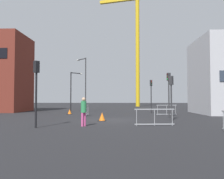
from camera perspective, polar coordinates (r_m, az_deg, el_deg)
The scene contains 14 objects.
ground at distance 18.48m, azimuth -0.45°, elevation -7.68°, with size 160.00×160.00×0.00m, color black.
construction_crane at distance 53.60m, azimuth 6.23°, elevation 13.31°, with size 13.99×4.45×25.47m.
streetlamp_tall at distance 31.09m, azimuth -6.93°, elevation 2.52°, with size 1.57×1.50×7.31m.
streetlamp_short at distance 31.36m, azimuth -9.84°, elevation 0.56°, with size 1.45×1.29×5.36m.
traffic_light_far at distance 18.41m, azimuth 14.62°, elevation -0.19°, with size 0.37×0.37×3.51m.
traffic_light_island at distance 14.24m, azimuth -18.46°, elevation 1.62°, with size 0.35×0.39×3.98m.
traffic_light_median at distance 27.72m, azimuth 9.80°, elevation -0.33°, with size 0.27×0.38×3.99m.
traffic_light_crosswalk at distance 21.34m, azimuth 14.05°, elevation 0.46°, with size 0.39×0.34×4.09m.
pedestrian_walking at distance 14.39m, azimuth -7.14°, elevation -4.97°, with size 0.34×0.34×1.80m.
safety_barrier_rear at distance 23.07m, azimuth -6.48°, elevation -5.21°, with size 0.15×2.13×1.08m.
safety_barrier_front at distance 24.67m, azimuth 13.54°, elevation -4.97°, with size 2.15×0.30×1.08m.
safety_barrier_mid_span at distance 14.83m, azimuth 10.63°, elevation -6.76°, with size 2.56×0.28×1.08m.
traffic_cone_on_verge at distance 25.99m, azimuth -10.59°, elevation -5.53°, with size 0.56×0.56×0.56m.
traffic_cone_orange at distance 17.83m, azimuth -2.51°, elevation -6.89°, with size 0.65×0.65×0.65m.
Camera 1 is at (0.75, -18.39, 1.71)m, focal length 36.41 mm.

